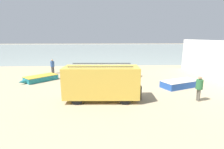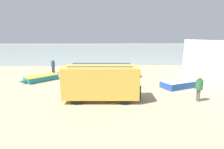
# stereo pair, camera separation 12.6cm
# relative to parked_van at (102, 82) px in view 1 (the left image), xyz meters

# --- Properties ---
(ground_plane) EXTENTS (200.00, 200.00, 0.00)m
(ground_plane) POSITION_rel_parked_van_xyz_m (0.17, 2.88, -1.29)
(ground_plane) COLOR tan
(sea_water) EXTENTS (120.00, 80.00, 0.01)m
(sea_water) POSITION_rel_parked_van_xyz_m (0.17, 54.88, -1.29)
(sea_water) COLOR #99A89E
(sea_water) RESTS_ON ground_plane
(harbor_wall) EXTENTS (0.50, 15.92, 4.00)m
(harbor_wall) POSITION_rel_parked_van_xyz_m (11.22, 3.88, 0.70)
(harbor_wall) COLOR silver
(harbor_wall) RESTS_ON ground_plane
(parked_van) EXTENTS (5.22, 2.14, 2.50)m
(parked_van) POSITION_rel_parked_van_xyz_m (0.00, 0.00, 0.00)
(parked_van) COLOR gold
(parked_van) RESTS_ON ground_plane
(fishing_rowboat_0) EXTENTS (3.29, 3.30, 0.53)m
(fishing_rowboat_0) POSITION_rel_parked_van_xyz_m (-6.24, 5.70, -1.03)
(fishing_rowboat_0) COLOR #1E757F
(fishing_rowboat_0) RESTS_ON ground_plane
(fishing_rowboat_1) EXTENTS (4.10, 2.62, 0.60)m
(fishing_rowboat_1) POSITION_rel_parked_van_xyz_m (6.93, 2.93, -0.99)
(fishing_rowboat_1) COLOR #234CA3
(fishing_rowboat_1) RESTS_ON ground_plane
(fishing_rowboat_2) EXTENTS (2.79, 3.74, 0.52)m
(fishing_rowboat_2) POSITION_rel_parked_van_xyz_m (2.87, 6.34, -1.04)
(fishing_rowboat_2) COLOR #ADA89E
(fishing_rowboat_2) RESTS_ON ground_plane
(fisherman_0) EXTENTS (0.46, 0.46, 1.73)m
(fisherman_0) POSITION_rel_parked_van_xyz_m (6.62, -0.49, -0.26)
(fisherman_0) COLOR #5B564C
(fisherman_0) RESTS_ON ground_plane
(fisherman_1) EXTENTS (0.47, 0.47, 1.78)m
(fisherman_1) POSITION_rel_parked_van_xyz_m (-2.35, 4.77, -0.23)
(fisherman_1) COLOR #38383D
(fisherman_1) RESTS_ON ground_plane
(fisherman_2) EXTENTS (0.45, 0.45, 1.71)m
(fisherman_2) POSITION_rel_parked_van_xyz_m (-5.99, 9.34, -0.27)
(fisherman_2) COLOR #38383D
(fisherman_2) RESTS_ON ground_plane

